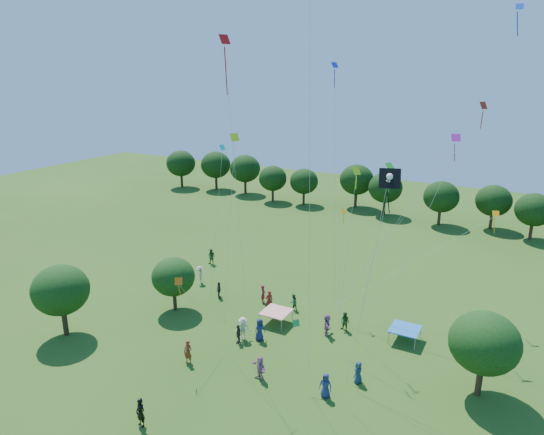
{
  "coord_description": "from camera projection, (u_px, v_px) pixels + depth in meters",
  "views": [
    {
      "loc": [
        14.43,
        -12.53,
        20.09
      ],
      "look_at": [
        0.0,
        14.0,
        11.0
      ],
      "focal_mm": 32.0,
      "sensor_mm": 36.0,
      "label": 1
    }
  ],
  "objects": [
    {
      "name": "crowd_person_11",
      "position": [
        327.0,
        325.0,
        38.36
      ],
      "size": [
        1.19,
        1.78,
        1.8
      ],
      "primitive_type": "imported",
      "rotation": [
        0.0,
        0.0,
        1.96
      ],
      "color": "#985886",
      "rests_on": "ground"
    },
    {
      "name": "crowd_person_9",
      "position": [
        243.0,
        328.0,
        37.71
      ],
      "size": [
        1.31,
        1.17,
        1.87
      ],
      "primitive_type": "imported",
      "rotation": [
        0.0,
        0.0,
        0.64
      ],
      "color": "beige",
      "rests_on": "ground"
    },
    {
      "name": "small_kite_7",
      "position": [
        220.0,
        184.0,
        41.04
      ],
      "size": [
        0.45,
        3.11,
        12.92
      ],
      "color": "#0DC3C1"
    },
    {
      "name": "crowd_person_0",
      "position": [
        358.0,
        372.0,
        32.44
      ],
      "size": [
        0.62,
        0.87,
        1.59
      ],
      "primitive_type": "imported",
      "rotation": [
        0.0,
        0.0,
        4.44
      ],
      "color": "#1A304C",
      "rests_on": "ground"
    },
    {
      "name": "crowd_person_14",
      "position": [
        293.0,
        302.0,
        42.46
      ],
      "size": [
        0.63,
        0.84,
        1.51
      ],
      "primitive_type": "imported",
      "rotation": [
        0.0,
        0.0,
        4.36
      ],
      "color": "#285F32",
      "rests_on": "ground"
    },
    {
      "name": "crowd_person_6",
      "position": [
        326.0,
        385.0,
        30.99
      ],
      "size": [
        0.89,
        0.55,
        1.71
      ],
      "primitive_type": "imported",
      "rotation": [
        0.0,
        0.0,
        6.4
      ],
      "color": "navy",
      "rests_on": "ground"
    },
    {
      "name": "crowd_person_5",
      "position": [
        260.0,
        367.0,
        32.92
      ],
      "size": [
        1.64,
        1.19,
        1.67
      ],
      "primitive_type": "imported",
      "rotation": [
        0.0,
        0.0,
        5.82
      ],
      "color": "#AF668F",
      "rests_on": "ground"
    },
    {
      "name": "small_kite_1",
      "position": [
        343.0,
        230.0,
        40.3
      ],
      "size": [
        0.94,
        2.54,
        7.86
      ],
      "color": "#FF9C0D"
    },
    {
      "name": "man_in_black",
      "position": [
        141.0,
        413.0,
        28.42
      ],
      "size": [
        0.72,
        0.51,
        1.83
      ],
      "primitive_type": "imported",
      "rotation": [
        0.0,
        0.0,
        -0.11
      ],
      "color": "black",
      "rests_on": "ground"
    },
    {
      "name": "near_tree_east",
      "position": [
        484.0,
        343.0,
        30.36
      ],
      "size": [
        4.38,
        4.38,
        5.79
      ],
      "color": "#422B19",
      "rests_on": "ground"
    },
    {
      "name": "small_kite_9",
      "position": [
        462.0,
        235.0,
        39.31
      ],
      "size": [
        11.22,
        6.84,
        8.09
      ],
      "color": "orange"
    },
    {
      "name": "small_kite_11",
      "position": [
        383.0,
        207.0,
        30.06
      ],
      "size": [
        1.34,
        2.63,
        13.46
      ],
      "color": "#1B961F"
    },
    {
      "name": "crowd_person_8",
      "position": [
        345.0,
        322.0,
        39.01
      ],
      "size": [
        0.86,
        0.58,
        1.61
      ],
      "primitive_type": "imported",
      "rotation": [
        0.0,
        0.0,
        -0.2
      ],
      "color": "#264C20",
      "rests_on": "ground"
    },
    {
      "name": "pirate_kite",
      "position": [
        388.0,
        185.0,
        24.57
      ],
      "size": [
        2.73,
        1.38,
        14.1
      ],
      "color": "black"
    },
    {
      "name": "small_kite_10",
      "position": [
        353.0,
        200.0,
        34.14
      ],
      "size": [
        0.53,
        2.45,
        12.44
      ],
      "color": "#D3F515"
    },
    {
      "name": "tent_blue",
      "position": [
        405.0,
        329.0,
        37.42
      ],
      "size": [
        2.2,
        2.2,
        1.1
      ],
      "color": "blue",
      "rests_on": "ground"
    },
    {
      "name": "near_tree_north",
      "position": [
        173.0,
        277.0,
        41.77
      ],
      "size": [
        3.72,
        3.72,
        4.84
      ],
      "color": "#422B19",
      "rests_on": "ground"
    },
    {
      "name": "treeline",
      "position": [
        400.0,
        189.0,
        69.16
      ],
      "size": [
        88.01,
        8.77,
        6.77
      ],
      "color": "#422B19",
      "rests_on": "ground"
    },
    {
      "name": "small_kite_12",
      "position": [
        461.0,
        140.0,
        27.61
      ],
      "size": [
        6.79,
        4.16,
        22.29
      ],
      "color": "blue"
    },
    {
      "name": "small_kite_0",
      "position": [
        184.0,
        290.0,
        33.09
      ],
      "size": [
        1.62,
        3.02,
        5.48
      ],
      "color": "#E85A0D"
    },
    {
      "name": "red_high_kite",
      "position": [
        229.0,
        104.0,
        30.97
      ],
      "size": [
        2.14,
        1.06,
        21.04
      ],
      "color": "red"
    },
    {
      "name": "small_kite_3",
      "position": [
        298.0,
        329.0,
        31.87
      ],
      "size": [
        2.09,
        1.12,
        3.11
      ],
      "color": "green"
    },
    {
      "name": "small_kite_5",
      "position": [
        434.0,
        171.0,
        36.76
      ],
      "size": [
        7.88,
        4.38,
        14.37
      ],
      "color": "#A91C9A"
    },
    {
      "name": "crowd_person_1",
      "position": [
        263.0,
        294.0,
        43.74
      ],
      "size": [
        0.66,
        0.76,
        1.72
      ],
      "primitive_type": "imported",
      "rotation": [
        0.0,
        0.0,
        2.05
      ],
      "color": "maroon",
      "rests_on": "ground"
    },
    {
      "name": "crowd_person_2",
      "position": [
        212.0,
        257.0,
        52.5
      ],
      "size": [
        0.93,
        0.59,
        1.77
      ],
      "primitive_type": "imported",
      "rotation": [
        0.0,
        0.0,
        6.43
      ],
      "color": "#275022",
      "rests_on": "ground"
    },
    {
      "name": "small_kite_2",
      "position": [
        232.0,
        184.0,
        32.47
      ],
      "size": [
        1.46,
        0.65,
        14.97
      ],
      "color": "#B7DB13"
    },
    {
      "name": "small_kite_8",
      "position": [
        448.0,
        156.0,
        35.94
      ],
      "size": [
        9.24,
        4.09,
        16.75
      ],
      "color": "red"
    },
    {
      "name": "crowd_person_4",
      "position": [
        238.0,
        334.0,
        37.24
      ],
      "size": [
        0.65,
        0.99,
        1.55
      ],
      "primitive_type": "imported",
      "rotation": [
        0.0,
        0.0,
        4.99
      ],
      "color": "#3D3330",
      "rests_on": "ground"
    },
    {
      "name": "crowd_person_3",
      "position": [
        200.0,
        275.0,
        47.84
      ],
      "size": [
        1.15,
        1.22,
        1.77
      ],
      "primitive_type": "imported",
      "rotation": [
        0.0,
        0.0,
        5.43
      ],
      "color": "#C3B39C",
      "rests_on": "ground"
    },
    {
      "name": "crowd_person_7",
      "position": [
        269.0,
        301.0,
        42.33
      ],
      "size": [
        0.8,
        0.81,
        1.86
      ],
      "primitive_type": "imported",
      "rotation": [
        0.0,
        0.0,
        3.95
      ],
      "color": "maroon",
      "rests_on": "ground"
    },
    {
      "name": "crowd_person_12",
      "position": [
        260.0,
        330.0,
        37.59
      ],
      "size": [
        0.82,
        1.03,
        1.83
      ],
      "primitive_type": "imported",
      "rotation": [
        0.0,
        0.0,
        1.14
      ],
      "color": "navy",
      "rests_on": "ground"
    },
    {
      "name": "tent_red_stripe",
      "position": [
        276.0,
        312.0,
        40.11
      ],
      "size": [
        2.2,
        2.2,
        1.1
      ],
      "color": "red",
      "rests_on": "ground"
    },
    {
      "name": "small_kite_6",
      "position": [
        310.0,
        120.0,
        25.01
      ],
      "size": [
        0.73,
        2.46,
        23.39
      ],
      "color": "white"
    },
    {
      "name": "crowd_person_13",
      "position": [
        188.0,
        352.0,
        34.61
      ],
      "size": [
        0.71,
        0.48,
        1.8
      ],
      "primitive_type": "imported",
      "rotation": [
        0.0,
        0.0,
        0.08
      ],
      "color": "maroon",
      "rests_on": "ground"
    },
    {
      "name": "crowd_person_10",
      "position": [
        219.0,
        290.0,
        44.73
      ],
      "size": [
        0.69,
        1.0,
        1.56
      ],
      "primitive_type": "imported",
      "rotation": [
        0.0,
        0.0,
        1.9
      ],
      "color": "#36332B",
      "rests_on": "ground"
    },
    {
      "name": "near_tree_west",
      "position": [
        61.0,
        290.0,
        37.53
      ],
      "size": [
        4.37,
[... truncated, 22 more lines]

